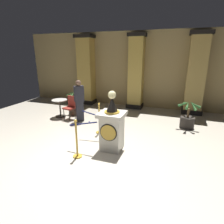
{
  "coord_description": "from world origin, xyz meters",
  "views": [
    {
      "loc": [
        2.06,
        -4.22,
        2.66
      ],
      "look_at": [
        0.39,
        0.39,
        1.11
      ],
      "focal_mm": 30.27,
      "sensor_mm": 36.0,
      "label": 1
    }
  ],
  "objects_px": {
    "cafe_table": "(60,106)",
    "cafe_chair_red": "(70,105)",
    "potted_palm_left": "(75,107)",
    "stanchion_far": "(77,144)",
    "pedestal_clock": "(112,127)",
    "potted_palm_right": "(188,119)",
    "stanchion_near": "(99,122)",
    "bystander_guest": "(79,100)"
  },
  "relations": [
    {
      "from": "stanchion_near",
      "to": "stanchion_far",
      "type": "xyz_separation_m",
      "value": [
        0.08,
        -1.65,
        -0.01
      ]
    },
    {
      "from": "potted_palm_right",
      "to": "pedestal_clock",
      "type": "bearing_deg",
      "value": -129.64
    },
    {
      "from": "stanchion_near",
      "to": "bystander_guest",
      "type": "xyz_separation_m",
      "value": [
        -1.22,
        0.84,
        0.49
      ]
    },
    {
      "from": "stanchion_near",
      "to": "cafe_table",
      "type": "bearing_deg",
      "value": 155.85
    },
    {
      "from": "pedestal_clock",
      "to": "cafe_table",
      "type": "height_order",
      "value": "pedestal_clock"
    },
    {
      "from": "bystander_guest",
      "to": "cafe_table",
      "type": "height_order",
      "value": "bystander_guest"
    },
    {
      "from": "potted_palm_right",
      "to": "bystander_guest",
      "type": "distance_m",
      "value": 4.17
    },
    {
      "from": "pedestal_clock",
      "to": "cafe_table",
      "type": "distance_m",
      "value": 3.64
    },
    {
      "from": "potted_palm_left",
      "to": "bystander_guest",
      "type": "height_order",
      "value": "bystander_guest"
    },
    {
      "from": "stanchion_near",
      "to": "potted_palm_right",
      "type": "distance_m",
      "value": 3.25
    },
    {
      "from": "potted_palm_right",
      "to": "cafe_chair_red",
      "type": "height_order",
      "value": "potted_palm_right"
    },
    {
      "from": "potted_palm_left",
      "to": "stanchion_near",
      "type": "bearing_deg",
      "value": -40.05
    },
    {
      "from": "stanchion_far",
      "to": "bystander_guest",
      "type": "xyz_separation_m",
      "value": [
        -1.3,
        2.49,
        0.51
      ]
    },
    {
      "from": "stanchion_near",
      "to": "pedestal_clock",
      "type": "bearing_deg",
      "value": -49.24
    },
    {
      "from": "bystander_guest",
      "to": "pedestal_clock",
      "type": "bearing_deg",
      "value": -41.2
    },
    {
      "from": "potted_palm_right",
      "to": "potted_palm_left",
      "type": "bearing_deg",
      "value": 179.99
    },
    {
      "from": "stanchion_far",
      "to": "cafe_chair_red",
      "type": "relative_size",
      "value": 1.1
    },
    {
      "from": "stanchion_far",
      "to": "potted_palm_right",
      "type": "distance_m",
      "value": 4.24
    },
    {
      "from": "stanchion_far",
      "to": "potted_palm_left",
      "type": "bearing_deg",
      "value": 121.13
    },
    {
      "from": "bystander_guest",
      "to": "cafe_table",
      "type": "relative_size",
      "value": 2.19
    },
    {
      "from": "potted_palm_left",
      "to": "cafe_table",
      "type": "distance_m",
      "value": 0.71
    },
    {
      "from": "cafe_table",
      "to": "cafe_chair_red",
      "type": "distance_m",
      "value": 0.58
    },
    {
      "from": "stanchion_near",
      "to": "stanchion_far",
      "type": "distance_m",
      "value": 1.65
    },
    {
      "from": "cafe_chair_red",
      "to": "bystander_guest",
      "type": "bearing_deg",
      "value": -11.79
    },
    {
      "from": "potted_palm_right",
      "to": "cafe_table",
      "type": "relative_size",
      "value": 1.4
    },
    {
      "from": "stanchion_near",
      "to": "bystander_guest",
      "type": "bearing_deg",
      "value": 145.37
    },
    {
      "from": "pedestal_clock",
      "to": "potted_palm_left",
      "type": "distance_m",
      "value": 3.65
    },
    {
      "from": "potted_palm_right",
      "to": "bystander_guest",
      "type": "bearing_deg",
      "value": -169.99
    },
    {
      "from": "stanchion_far",
      "to": "potted_palm_left",
      "type": "distance_m",
      "value": 3.75
    },
    {
      "from": "potted_palm_left",
      "to": "cafe_chair_red",
      "type": "relative_size",
      "value": 1.12
    },
    {
      "from": "potted_palm_left",
      "to": "cafe_table",
      "type": "height_order",
      "value": "potted_palm_left"
    },
    {
      "from": "cafe_table",
      "to": "pedestal_clock",
      "type": "bearing_deg",
      "value": -32.28
    },
    {
      "from": "pedestal_clock",
      "to": "bystander_guest",
      "type": "xyz_separation_m",
      "value": [
        -2.01,
        1.76,
        0.2
      ]
    },
    {
      "from": "stanchion_near",
      "to": "bystander_guest",
      "type": "relative_size",
      "value": 0.65
    },
    {
      "from": "cafe_table",
      "to": "stanchion_far",
      "type": "bearing_deg",
      "value": -48.53
    },
    {
      "from": "stanchion_far",
      "to": "pedestal_clock",
      "type": "bearing_deg",
      "value": 45.82
    },
    {
      "from": "stanchion_far",
      "to": "bystander_guest",
      "type": "relative_size",
      "value": 0.64
    },
    {
      "from": "stanchion_near",
      "to": "potted_palm_left",
      "type": "distance_m",
      "value": 2.43
    },
    {
      "from": "potted_palm_right",
      "to": "cafe_chair_red",
      "type": "xyz_separation_m",
      "value": [
        -4.56,
        -0.62,
        0.25
      ]
    },
    {
      "from": "potted_palm_right",
      "to": "cafe_chair_red",
      "type": "relative_size",
      "value": 1.1
    },
    {
      "from": "pedestal_clock",
      "to": "potted_palm_right",
      "type": "relative_size",
      "value": 1.61
    },
    {
      "from": "cafe_table",
      "to": "cafe_chair_red",
      "type": "height_order",
      "value": "cafe_chair_red"
    }
  ]
}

